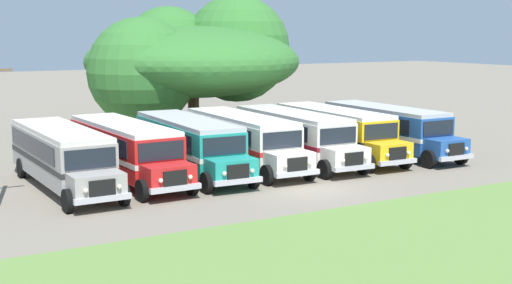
{
  "coord_description": "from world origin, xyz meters",
  "views": [
    {
      "loc": [
        -18.23,
        -26.67,
        7.3
      ],
      "look_at": [
        0.0,
        4.79,
        1.6
      ],
      "focal_mm": 49.21,
      "sensor_mm": 36.0,
      "label": 1
    }
  ],
  "objects_px": {
    "parked_bus_slot_1": "(126,148)",
    "parked_bus_slot_4": "(294,134)",
    "parked_bus_slot_3": "(243,138)",
    "parked_bus_slot_2": "(190,143)",
    "broad_shade_tree": "(192,59)",
    "parked_bus_slot_0": "(62,155)",
    "parked_bus_slot_6": "(387,127)",
    "parked_bus_slot_5": "(335,130)"
  },
  "relations": [
    {
      "from": "parked_bus_slot_1",
      "to": "parked_bus_slot_2",
      "type": "relative_size",
      "value": 1.0
    },
    {
      "from": "parked_bus_slot_5",
      "to": "broad_shade_tree",
      "type": "xyz_separation_m",
      "value": [
        -3.2,
        13.01,
        3.83
      ]
    },
    {
      "from": "parked_bus_slot_6",
      "to": "parked_bus_slot_5",
      "type": "bearing_deg",
      "value": -98.79
    },
    {
      "from": "parked_bus_slot_1",
      "to": "broad_shade_tree",
      "type": "distance_m",
      "value": 16.65
    },
    {
      "from": "parked_bus_slot_6",
      "to": "broad_shade_tree",
      "type": "distance_m",
      "value": 15.62
    },
    {
      "from": "parked_bus_slot_2",
      "to": "parked_bus_slot_4",
      "type": "relative_size",
      "value": 1.0
    },
    {
      "from": "parked_bus_slot_2",
      "to": "parked_bus_slot_3",
      "type": "height_order",
      "value": "same"
    },
    {
      "from": "parked_bus_slot_0",
      "to": "broad_shade_tree",
      "type": "xyz_separation_m",
      "value": [
        12.96,
        13.25,
        3.83
      ]
    },
    {
      "from": "parked_bus_slot_4",
      "to": "parked_bus_slot_5",
      "type": "height_order",
      "value": "same"
    },
    {
      "from": "parked_bus_slot_1",
      "to": "parked_bus_slot_4",
      "type": "relative_size",
      "value": 1.0
    },
    {
      "from": "parked_bus_slot_2",
      "to": "parked_bus_slot_3",
      "type": "distance_m",
      "value": 3.26
    },
    {
      "from": "parked_bus_slot_0",
      "to": "parked_bus_slot_4",
      "type": "height_order",
      "value": "same"
    },
    {
      "from": "parked_bus_slot_0",
      "to": "parked_bus_slot_6",
      "type": "height_order",
      "value": "same"
    },
    {
      "from": "parked_bus_slot_0",
      "to": "parked_bus_slot_5",
      "type": "xyz_separation_m",
      "value": [
        16.15,
        0.23,
        0.0
      ]
    },
    {
      "from": "parked_bus_slot_1",
      "to": "parked_bus_slot_2",
      "type": "xyz_separation_m",
      "value": [
        3.46,
        -0.08,
        0.0
      ]
    },
    {
      "from": "parked_bus_slot_2",
      "to": "parked_bus_slot_6",
      "type": "height_order",
      "value": "same"
    },
    {
      "from": "parked_bus_slot_1",
      "to": "parked_bus_slot_3",
      "type": "xyz_separation_m",
      "value": [
        6.71,
        0.05,
        0.0
      ]
    },
    {
      "from": "parked_bus_slot_2",
      "to": "parked_bus_slot_0",
      "type": "bearing_deg",
      "value": -85.88
    },
    {
      "from": "parked_bus_slot_2",
      "to": "broad_shade_tree",
      "type": "height_order",
      "value": "broad_shade_tree"
    },
    {
      "from": "parked_bus_slot_6",
      "to": "broad_shade_tree",
      "type": "xyz_separation_m",
      "value": [
        -6.68,
        13.59,
        3.83
      ]
    },
    {
      "from": "parked_bus_slot_0",
      "to": "parked_bus_slot_5",
      "type": "bearing_deg",
      "value": 89.97
    },
    {
      "from": "parked_bus_slot_1",
      "to": "parked_bus_slot_6",
      "type": "height_order",
      "value": "same"
    },
    {
      "from": "parked_bus_slot_6",
      "to": "parked_bus_slot_4",
      "type": "bearing_deg",
      "value": -93.43
    },
    {
      "from": "parked_bus_slot_5",
      "to": "parked_bus_slot_6",
      "type": "bearing_deg",
      "value": 82.63
    },
    {
      "from": "parked_bus_slot_1",
      "to": "parked_bus_slot_3",
      "type": "relative_size",
      "value": 1.0
    },
    {
      "from": "parked_bus_slot_0",
      "to": "parked_bus_slot_2",
      "type": "xyz_separation_m",
      "value": [
        6.71,
        0.2,
        0.0
      ]
    },
    {
      "from": "parked_bus_slot_2",
      "to": "parked_bus_slot_6",
      "type": "distance_m",
      "value": 12.94
    },
    {
      "from": "parked_bus_slot_3",
      "to": "parked_bus_slot_4",
      "type": "distance_m",
      "value": 3.23
    },
    {
      "from": "parked_bus_slot_6",
      "to": "broad_shade_tree",
      "type": "bearing_deg",
      "value": -153.17
    },
    {
      "from": "parked_bus_slot_0",
      "to": "parked_bus_slot_6",
      "type": "relative_size",
      "value": 1.0
    },
    {
      "from": "parked_bus_slot_1",
      "to": "parked_bus_slot_3",
      "type": "distance_m",
      "value": 6.71
    },
    {
      "from": "parked_bus_slot_1",
      "to": "parked_bus_slot_4",
      "type": "bearing_deg",
      "value": 87.39
    },
    {
      "from": "parked_bus_slot_6",
      "to": "parked_bus_slot_3",
      "type": "bearing_deg",
      "value": -93.34
    },
    {
      "from": "parked_bus_slot_2",
      "to": "broad_shade_tree",
      "type": "xyz_separation_m",
      "value": [
        6.25,
        13.05,
        3.83
      ]
    },
    {
      "from": "parked_bus_slot_3",
      "to": "parked_bus_slot_0",
      "type": "bearing_deg",
      "value": -86.16
    },
    {
      "from": "parked_bus_slot_2",
      "to": "parked_bus_slot_6",
      "type": "relative_size",
      "value": 1.0
    },
    {
      "from": "parked_bus_slot_3",
      "to": "broad_shade_tree",
      "type": "xyz_separation_m",
      "value": [
        3.0,
        12.91,
        3.83
      ]
    },
    {
      "from": "parked_bus_slot_3",
      "to": "broad_shade_tree",
      "type": "relative_size",
      "value": 0.66
    },
    {
      "from": "parked_bus_slot_2",
      "to": "parked_bus_slot_3",
      "type": "relative_size",
      "value": 1.0
    },
    {
      "from": "parked_bus_slot_4",
      "to": "parked_bus_slot_1",
      "type": "bearing_deg",
      "value": -89.16
    },
    {
      "from": "parked_bus_slot_3",
      "to": "parked_bus_slot_5",
      "type": "bearing_deg",
      "value": 91.04
    },
    {
      "from": "parked_bus_slot_5",
      "to": "parked_bus_slot_2",
      "type": "bearing_deg",
      "value": -87.72
    }
  ]
}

